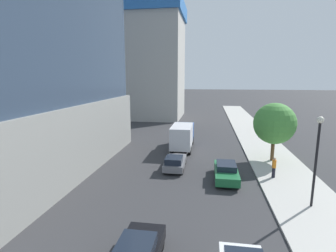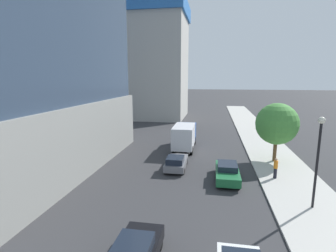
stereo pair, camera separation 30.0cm
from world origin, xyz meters
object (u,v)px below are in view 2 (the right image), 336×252
(car_gray, at_px, (176,162))
(construction_building, at_px, (155,55))
(street_tree, at_px, (277,124))
(car_green, at_px, (227,172))
(pedestrian_orange_shirt, at_px, (276,168))
(street_lamp, at_px, (319,150))
(box_truck, at_px, (185,135))

(car_gray, bearing_deg, construction_building, 105.76)
(construction_building, relative_size, street_tree, 5.56)
(construction_building, distance_m, car_green, 39.66)
(street_tree, relative_size, car_gray, 1.41)
(pedestrian_orange_shirt, bearing_deg, car_gray, 172.58)
(street_lamp, bearing_deg, construction_building, 116.35)
(street_lamp, bearing_deg, box_truck, 127.08)
(street_tree, height_order, pedestrian_orange_shirt, street_tree)
(street_tree, distance_m, box_truck, 10.55)
(street_tree, xyz_separation_m, car_green, (-5.07, -5.77, -3.30))
(street_lamp, xyz_separation_m, box_truck, (-10.05, 13.30, -2.34))
(car_gray, xyz_separation_m, pedestrian_orange_shirt, (8.75, -1.14, 0.39))
(car_gray, bearing_deg, street_tree, 21.71)
(street_tree, height_order, box_truck, street_tree)
(car_green, height_order, box_truck, box_truck)
(car_green, relative_size, pedestrian_orange_shirt, 2.66)
(car_gray, bearing_deg, box_truck, 90.00)
(street_tree, relative_size, box_truck, 0.86)
(street_tree, relative_size, car_green, 1.26)
(construction_building, xyz_separation_m, pedestrian_orange_shirt, (18.06, -34.14, -12.32))
(street_tree, height_order, car_green, street_tree)
(street_lamp, height_order, box_truck, street_lamp)
(street_tree, distance_m, car_green, 8.36)
(car_green, xyz_separation_m, box_truck, (-4.68, 9.09, 1.04))
(street_tree, bearing_deg, construction_building, 123.22)
(construction_building, height_order, car_green, construction_building)
(box_truck, height_order, pedestrian_orange_shirt, box_truck)
(car_gray, bearing_deg, street_lamp, -31.25)
(pedestrian_orange_shirt, bearing_deg, box_truck, 136.35)
(car_green, bearing_deg, street_tree, 48.68)
(street_lamp, xyz_separation_m, car_green, (-5.37, 4.21, -3.38))
(box_truck, bearing_deg, street_lamp, -52.92)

